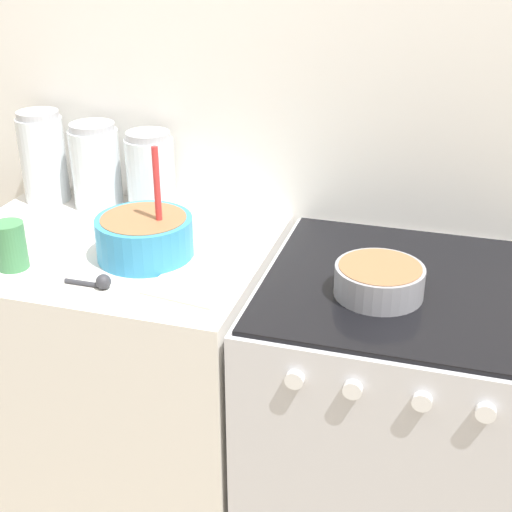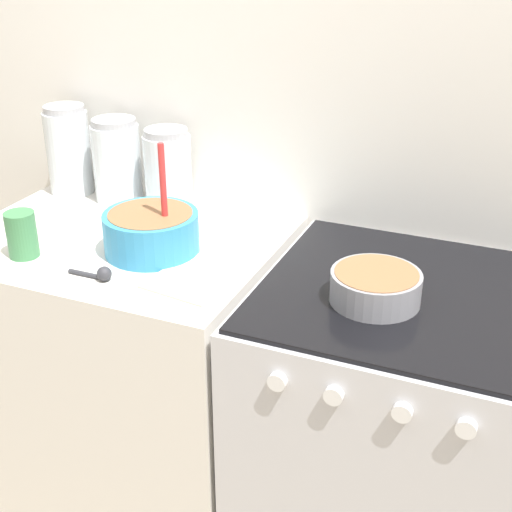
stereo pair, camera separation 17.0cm
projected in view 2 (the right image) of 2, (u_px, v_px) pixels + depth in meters
name	position (u px, v px, depth m)	size (l,w,h in m)	color
wall_back	(314.00, 106.00, 1.94)	(4.69, 0.05, 2.40)	white
countertop_cabinet	(131.00, 372.00, 2.12)	(0.85, 0.67, 0.88)	silver
stove	(392.00, 441.00, 1.84)	(0.69, 0.68, 0.88)	silver
mixing_bowl	(151.00, 230.00, 1.82)	(0.24, 0.24, 0.29)	#338CBF
baking_pan	(376.00, 286.00, 1.59)	(0.20, 0.20, 0.07)	gray
storage_jar_left	(69.00, 156.00, 2.19)	(0.13, 0.13, 0.27)	silver
storage_jar_middle	(117.00, 166.00, 2.13)	(0.14, 0.14, 0.25)	silver
storage_jar_right	(168.00, 175.00, 2.07)	(0.14, 0.14, 0.24)	silver
tin_can	(22.00, 235.00, 1.79)	(0.08, 0.08, 0.12)	#3F7F4C
recipe_page	(196.00, 278.00, 1.70)	(0.21, 0.24, 0.01)	beige
measuring_spoon	(100.00, 274.00, 1.70)	(0.12, 0.04, 0.04)	#333338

